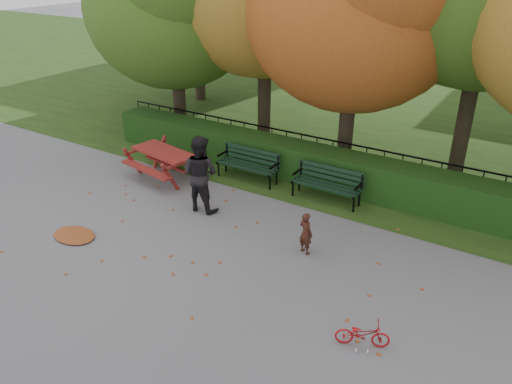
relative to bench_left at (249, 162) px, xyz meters
The scene contains 12 objects.
ground 3.96m from the bench_left, 70.65° to the right, with size 90.00×90.00×0.00m, color slate.
grass_strip 10.39m from the bench_left, 82.81° to the left, with size 90.00×90.00×0.00m, color #1D3814.
hedge 1.53m from the bench_left, 31.58° to the left, with size 13.00×0.90×1.00m, color black.
iron_fence 2.06m from the bench_left, 50.89° to the left, with size 14.00×0.04×1.02m.
bench_left is the anchor object (origin of this frame).
bench_right 2.40m from the bench_left, ahead, with size 1.80×0.57×0.88m.
picnic_table 2.37m from the bench_left, 149.56° to the right, with size 2.18×1.87×0.94m.
leaf_pile 5.04m from the bench_left, 109.57° to the right, with size 1.07×0.74×0.07m, color maroon.
leaf_scatter 3.68m from the bench_left, 69.08° to the right, with size 9.00×5.70×0.01m, color maroon, non-canonical shape.
child 3.96m from the bench_left, 39.56° to the right, with size 0.35×0.23×0.96m, color #391B12.
adult 2.17m from the bench_left, 91.01° to the right, with size 0.94×0.73×1.93m, color black.
bicycle 6.83m from the bench_left, 41.44° to the right, with size 0.31×0.89×0.47m, color #AE1015.
Camera 1 is at (5.66, -7.06, 5.93)m, focal length 35.00 mm.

